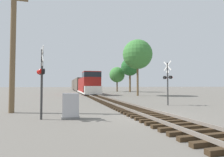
{
  "coord_description": "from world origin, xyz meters",
  "views": [
    {
      "loc": [
        -4.95,
        -9.52,
        1.85
      ],
      "look_at": [
        0.28,
        9.31,
        2.62
      ],
      "focal_mm": 28.0,
      "sensor_mm": 36.0,
      "label": 1
    }
  ],
  "objects": [
    {
      "name": "crossing_signal_near",
      "position": [
        -6.14,
        0.71,
        2.43
      ],
      "size": [
        0.52,
        1.01,
        4.02
      ],
      "rotation": [
        0.0,
        0.0,
        -1.33
      ],
      "color": "#333333",
      "rests_on": "ground"
    },
    {
      "name": "tree_far_right",
      "position": [
        7.85,
        19.37,
        7.43
      ],
      "size": [
        5.32,
        5.32,
        10.11
      ],
      "color": "brown",
      "rests_on": "ground"
    },
    {
      "name": "utility_pole",
      "position": [
        -8.33,
        3.72,
        4.3
      ],
      "size": [
        1.8,
        0.35,
        8.42
      ],
      "color": "brown",
      "rests_on": "ground"
    },
    {
      "name": "tree_deep_background",
      "position": [
        10.69,
        41.0,
        5.08
      ],
      "size": [
        4.66,
        4.66,
        7.43
      ],
      "color": "brown",
      "rests_on": "ground"
    },
    {
      "name": "relay_cabinet",
      "position": [
        -4.56,
        0.51,
        0.7
      ],
      "size": [
        0.97,
        0.51,
        1.41
      ],
      "color": "slate",
      "rests_on": "ground"
    },
    {
      "name": "crossing_signal_far",
      "position": [
        4.46,
        4.82,
        2.42
      ],
      "size": [
        0.52,
        1.01,
        4.15
      ],
      "rotation": [
        0.0,
        0.0,
        1.82
      ],
      "color": "#333333",
      "rests_on": "ground"
    },
    {
      "name": "freight_train",
      "position": [
        0.0,
        45.12,
        2.05
      ],
      "size": [
        3.12,
        50.2,
        4.4
      ],
      "color": "maroon",
      "rests_on": "ground"
    },
    {
      "name": "ground_plane",
      "position": [
        0.0,
        0.0,
        0.0
      ],
      "size": [
        400.0,
        400.0,
        0.0
      ],
      "primitive_type": "plane",
      "color": "#666059"
    },
    {
      "name": "tree_mid_background",
      "position": [
        13.07,
        36.43,
        7.03
      ],
      "size": [
        5.01,
        5.01,
        9.59
      ],
      "color": "brown",
      "rests_on": "ground"
    },
    {
      "name": "rail_track_bed",
      "position": [
        0.0,
        -0.0,
        0.14
      ],
      "size": [
        2.6,
        160.0,
        0.31
      ],
      "color": "#382819",
      "rests_on": "ground"
    }
  ]
}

